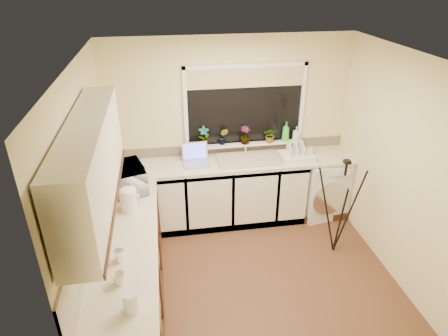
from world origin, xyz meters
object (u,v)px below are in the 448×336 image
tripod (340,208)px  plant_b (223,136)px  plant_a (204,136)px  soap_bottle_green (286,131)px  washing_machine (321,186)px  dish_rack (296,156)px  glass_jug (131,302)px  plant_c (245,135)px  microwave (128,178)px  steel_jar (120,256)px  plant_d (271,135)px  kettle (129,200)px  soap_bottle_clear (296,134)px  laptop (196,158)px  cup_left (119,279)px  cup_back (310,151)px

tripod → plant_b: bearing=125.9°
plant_a → soap_bottle_green: (1.11, 0.00, -0.00)m
washing_machine → dish_rack: (-0.42, -0.02, 0.51)m
tripod → plant_b: 1.73m
dish_rack → soap_bottle_green: (-0.08, 0.27, 0.25)m
tripod → plant_a: 1.92m
glass_jug → plant_c: plant_c is taller
tripod → microwave: size_ratio=2.43×
dish_rack → plant_c: 0.73m
soap_bottle_green → microwave: bearing=-160.4°
microwave → plant_b: size_ratio=2.26×
microwave → soap_bottle_green: soap_bottle_green is taller
steel_jar → plant_d: 2.70m
soap_bottle_green → washing_machine: bearing=-26.2°
kettle → soap_bottle_clear: soap_bottle_clear is taller
steel_jar → plant_a: (0.97, 1.97, 0.23)m
washing_machine → laptop: laptop is taller
steel_jar → plant_b: bearing=58.2°
kettle → plant_d: bearing=32.2°
kettle → glass_jug: bearing=-86.7°
laptop → cup_left: laptop is taller
washing_machine → plant_c: plant_c is taller
dish_rack → plant_a: 1.25m
glass_jug → washing_machine: bearing=43.2°
cup_back → plant_c: bearing=170.3°
washing_machine → soap_bottle_clear: (-0.35, 0.22, 0.72)m
tripod → glass_jug: 2.75m
cup_left → plant_d: bearing=50.2°
soap_bottle_green → soap_bottle_clear: bearing=-8.8°
microwave → cup_left: bearing=163.0°
dish_rack → soap_bottle_clear: bearing=74.3°
plant_a → plant_b: plant_a is taller
microwave → glass_jug: bearing=166.5°
plant_b → plant_c: 0.29m
washing_machine → soap_bottle_green: (-0.50, 0.24, 0.76)m
washing_machine → cup_left: cup_left is taller
kettle → cup_left: 1.08m
washing_machine → kettle: 2.77m
glass_jug → microwave: 1.82m
soap_bottle_green → glass_jug: bearing=-127.5°
dish_rack → microwave: (-2.14, -0.47, 0.11)m
steel_jar → cup_left: (0.01, -0.28, -0.01)m
tripod → glass_jug: bearing=-159.7°
kettle → plant_b: size_ratio=1.02×
plant_b → glass_jug: bearing=-113.3°
washing_machine → microwave: microwave is taller
dish_rack → plant_d: bearing=140.0°
microwave → soap_bottle_green: 2.20m
laptop → cup_back: 1.55m
tripod → plant_b: (-1.22, 1.11, 0.54)m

